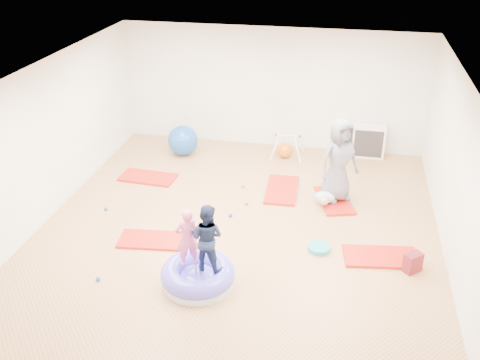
# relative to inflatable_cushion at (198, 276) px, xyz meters

# --- Properties ---
(room) EXTENTS (7.01, 8.01, 2.81)m
(room) POSITION_rel_inflatable_cushion_xyz_m (0.28, 1.49, 1.26)
(room) COLOR tan
(room) RESTS_ON ground
(gym_mat_front_left) EXTENTS (1.18, 0.68, 0.05)m
(gym_mat_front_left) POSITION_rel_inflatable_cushion_xyz_m (-1.09, 0.94, -0.12)
(gym_mat_front_left) COLOR red
(gym_mat_front_left) RESTS_ON ground
(gym_mat_mid_left) EXTENTS (1.19, 0.64, 0.05)m
(gym_mat_mid_left) POSITION_rel_inflatable_cushion_xyz_m (-1.99, 3.18, -0.12)
(gym_mat_mid_left) COLOR red
(gym_mat_mid_left) RESTS_ON ground
(gym_mat_center_back) EXTENTS (0.66, 1.24, 0.05)m
(gym_mat_center_back) POSITION_rel_inflatable_cushion_xyz_m (0.86, 3.20, -0.11)
(gym_mat_center_back) COLOR red
(gym_mat_center_back) RESTS_ON ground
(gym_mat_right) EXTENTS (1.28, 0.76, 0.05)m
(gym_mat_right) POSITION_rel_inflatable_cushion_xyz_m (2.76, 1.23, -0.11)
(gym_mat_right) COLOR red
(gym_mat_right) RESTS_ON ground
(gym_mat_rear_right) EXTENTS (0.87, 1.25, 0.05)m
(gym_mat_rear_right) POSITION_rel_inflatable_cushion_xyz_m (1.93, 2.99, -0.12)
(gym_mat_rear_right) COLOR red
(gym_mat_rear_right) RESTS_ON ground
(inflatable_cushion) EXTENTS (1.14, 1.14, 0.36)m
(inflatable_cushion) POSITION_rel_inflatable_cushion_xyz_m (0.00, 0.00, 0.00)
(inflatable_cushion) COLOR silver
(inflatable_cushion) RESTS_ON ground
(child_pink) EXTENTS (0.42, 0.38, 0.97)m
(child_pink) POSITION_rel_inflatable_cushion_xyz_m (-0.16, 0.06, 0.68)
(child_pink) COLOR pink
(child_pink) RESTS_ON inflatable_cushion
(child_navy) EXTENTS (0.59, 0.50, 1.08)m
(child_navy) POSITION_rel_inflatable_cushion_xyz_m (0.15, 0.05, 0.73)
(child_navy) COLOR #182348
(child_navy) RESTS_ON inflatable_cushion
(adult_caregiver) EXTENTS (0.96, 0.90, 1.64)m
(adult_caregiver) POSITION_rel_inflatable_cushion_xyz_m (1.94, 3.04, 0.73)
(adult_caregiver) COLOR slate
(adult_caregiver) RESTS_ON gym_mat_rear_right
(infant) EXTENTS (0.39, 0.40, 0.23)m
(infant) POSITION_rel_inflatable_cushion_xyz_m (1.74, 2.78, 0.03)
(infant) COLOR #A0D1E2
(infant) RESTS_ON gym_mat_rear_right
(ball_pit_balls) EXTENTS (2.65, 3.51, 0.07)m
(ball_pit_balls) POSITION_rel_inflatable_cushion_xyz_m (-0.67, 1.72, -0.11)
(ball_pit_balls) COLOR #E3442E
(ball_pit_balls) RESTS_ON ground
(exercise_ball_blue) EXTENTS (0.69, 0.69, 0.69)m
(exercise_ball_blue) POSITION_rel_inflatable_cushion_xyz_m (-1.62, 4.52, 0.21)
(exercise_ball_blue) COLOR #164BA3
(exercise_ball_blue) RESTS_ON ground
(exercise_ball_orange) EXTENTS (0.36, 0.36, 0.36)m
(exercise_ball_orange) POSITION_rel_inflatable_cushion_xyz_m (0.71, 4.82, 0.04)
(exercise_ball_orange) COLOR orange
(exercise_ball_orange) RESTS_ON ground
(infant_play_gym) EXTENTS (0.73, 0.69, 0.56)m
(infant_play_gym) POSITION_rel_inflatable_cushion_xyz_m (0.76, 4.83, 0.23)
(infant_play_gym) COLOR white
(infant_play_gym) RESTS_ON ground
(cube_shelf) EXTENTS (0.74, 0.36, 0.74)m
(cube_shelf) POSITION_rel_inflatable_cushion_xyz_m (2.55, 5.29, 0.23)
(cube_shelf) COLOR white
(cube_shelf) RESTS_ON ground
(balance_disc) EXTENTS (0.38, 0.38, 0.09)m
(balance_disc) POSITION_rel_inflatable_cushion_xyz_m (1.75, 1.25, -0.10)
(balance_disc) COLOR teal
(balance_disc) RESTS_ON ground
(backpack) EXTENTS (0.32, 0.31, 0.32)m
(backpack) POSITION_rel_inflatable_cushion_xyz_m (3.23, 0.97, 0.02)
(backpack) COLOR #B00C1F
(backpack) RESTS_ON ground
(yellow_toy) EXTENTS (0.19, 0.19, 0.03)m
(yellow_toy) POSITION_rel_inflatable_cushion_xyz_m (-0.45, 0.09, -0.13)
(yellow_toy) COLOR #FFE905
(yellow_toy) RESTS_ON ground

